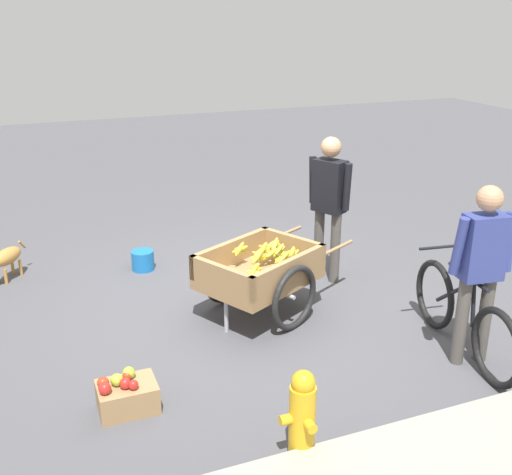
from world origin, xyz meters
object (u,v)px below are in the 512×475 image
(vendor_person, at_px, (329,196))
(fire_hydrant, at_px, (302,415))
(fruit_cart, at_px, (260,273))
(cyclist_person, at_px, (481,261))
(plastic_bucket, at_px, (143,260))
(dog, at_px, (5,258))
(apple_crate, at_px, (126,395))
(bicycle, at_px, (463,316))

(vendor_person, distance_m, fire_hydrant, 3.05)
(fruit_cart, xyz_separation_m, vendor_person, (-1.01, -0.52, 0.53))
(vendor_person, bearing_deg, fire_hydrant, 59.18)
(vendor_person, relative_size, cyclist_person, 1.03)
(fire_hydrant, bearing_deg, vendor_person, -120.82)
(cyclist_person, bearing_deg, fruit_cart, -47.59)
(fruit_cart, relative_size, plastic_bucket, 6.97)
(vendor_person, relative_size, fire_hydrant, 2.41)
(vendor_person, height_order, dog, vendor_person)
(plastic_bucket, relative_size, apple_crate, 0.59)
(apple_crate, bearing_deg, fruit_cart, -144.57)
(bicycle, height_order, fire_hydrant, bicycle)
(cyclist_person, relative_size, plastic_bucket, 6.05)
(bicycle, height_order, plastic_bucket, bicycle)
(vendor_person, height_order, fire_hydrant, vendor_person)
(vendor_person, xyz_separation_m, dog, (3.35, -1.27, -0.70))
(cyclist_person, relative_size, fire_hydrant, 2.35)
(bicycle, xyz_separation_m, apple_crate, (2.90, -0.24, -0.22))
(dog, bearing_deg, plastic_bucket, 170.09)
(vendor_person, bearing_deg, apple_crate, 32.35)
(bicycle, xyz_separation_m, plastic_bucket, (2.23, -2.86, -0.24))
(cyclist_person, bearing_deg, bicycle, -98.46)
(cyclist_person, distance_m, dog, 4.97)
(fire_hydrant, xyz_separation_m, plastic_bucket, (0.34, -3.58, -0.22))
(plastic_bucket, bearing_deg, fruit_cart, 119.31)
(dog, height_order, plastic_bucket, dog)
(vendor_person, distance_m, cyclist_person, 2.02)
(dog, xyz_separation_m, plastic_bucket, (-1.48, 0.26, -0.16))
(cyclist_person, height_order, apple_crate, cyclist_person)
(fruit_cart, xyz_separation_m, fire_hydrant, (0.52, 2.05, -0.11))
(fire_hydrant, relative_size, plastic_bucket, 2.58)
(cyclist_person, bearing_deg, dog, -41.51)
(bicycle, relative_size, fire_hydrant, 2.46)
(dog, height_order, fire_hydrant, fire_hydrant)
(fire_hydrant, bearing_deg, dog, -64.64)
(cyclist_person, bearing_deg, plastic_bucket, -53.71)
(vendor_person, relative_size, apple_crate, 3.67)
(dog, relative_size, apple_crate, 1.26)
(fruit_cart, height_order, bicycle, bicycle)
(plastic_bucket, bearing_deg, dog, -9.91)
(fire_hydrant, bearing_deg, fruit_cart, -104.36)
(fruit_cart, relative_size, apple_crate, 4.12)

